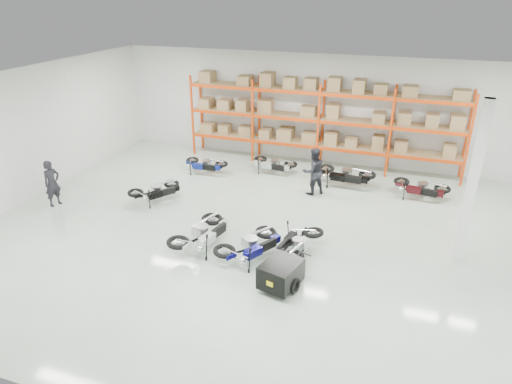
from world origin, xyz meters
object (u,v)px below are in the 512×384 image
at_px(moto_touring_right, 297,239).
at_px(trailer, 281,274).
at_px(moto_back_c, 345,171).
at_px(moto_back_b, 273,161).
at_px(moto_blue_centre, 251,241).
at_px(person_left, 52,183).
at_px(moto_black_far_left, 156,188).
at_px(moto_back_d, 421,185).
at_px(moto_silver_left, 202,229).
at_px(person_back, 313,171).
at_px(moto_back_a, 205,162).

xyz_separation_m(moto_touring_right, trailer, (-0.00, -1.60, -0.10)).
relative_size(moto_touring_right, moto_back_c, 0.91).
bearing_deg(moto_back_b, moto_blue_centre, -160.90).
height_order(moto_touring_right, person_left, person_left).
distance_m(moto_black_far_left, moto_back_d, 9.36).
height_order(moto_blue_centre, moto_silver_left, moto_silver_left).
relative_size(moto_silver_left, moto_back_d, 1.14).
bearing_deg(moto_back_d, person_back, 112.06).
height_order(moto_silver_left, moto_touring_right, moto_silver_left).
xyz_separation_m(moto_back_a, moto_back_c, (5.56, 0.55, 0.10)).
relative_size(moto_touring_right, moto_back_b, 1.07).
bearing_deg(moto_back_c, moto_back_a, 100.14).
distance_m(moto_black_far_left, person_back, 5.61).
distance_m(moto_black_far_left, moto_back_a, 3.01).
xyz_separation_m(moto_silver_left, person_left, (-6.04, 0.90, 0.22)).
relative_size(moto_black_far_left, trailer, 0.91).
distance_m(moto_touring_right, moto_back_c, 5.43).
bearing_deg(moto_touring_right, person_back, 105.87).
xyz_separation_m(moto_silver_left, moto_black_far_left, (-2.88, 2.32, -0.09)).
bearing_deg(moto_blue_centre, moto_silver_left, 23.55).
xyz_separation_m(moto_back_d, person_left, (-11.93, -4.70, 0.29)).
bearing_deg(moto_back_b, moto_back_c, -89.81).
height_order(moto_black_far_left, trailer, moto_black_far_left).
relative_size(moto_blue_centre, moto_back_d, 1.08).
bearing_deg(moto_back_b, moto_back_d, -88.81).
relative_size(moto_silver_left, moto_back_b, 1.19).
relative_size(moto_blue_centre, moto_black_far_left, 1.12).
height_order(moto_black_far_left, person_left, person_left).
bearing_deg(person_left, trailer, -88.40).
relative_size(moto_silver_left, moto_back_c, 1.01).
bearing_deg(moto_back_a, person_left, 140.93).
bearing_deg(moto_back_a, person_back, -96.28).
bearing_deg(moto_black_far_left, moto_back_b, -92.81).
xyz_separation_m(moto_back_b, moto_back_d, (5.67, -0.61, 0.02)).
relative_size(moto_blue_centre, moto_back_c, 0.96).
bearing_deg(moto_back_b, moto_silver_left, -174.64).
relative_size(moto_black_far_left, person_left, 1.02).
height_order(trailer, moto_back_c, moto_back_c).
bearing_deg(moto_back_d, moto_black_far_left, 119.60).
relative_size(trailer, moto_back_d, 1.06).
bearing_deg(moto_black_far_left, person_left, 59.93).
relative_size(trailer, moto_back_b, 1.11).
distance_m(moto_silver_left, moto_black_far_left, 3.70).
distance_m(moto_silver_left, moto_back_a, 5.81).
xyz_separation_m(moto_blue_centre, moto_black_far_left, (-4.41, 2.46, -0.06)).
relative_size(moto_silver_left, trailer, 1.07).
xyz_separation_m(moto_touring_right, person_left, (-8.73, 0.47, 0.28)).
relative_size(moto_blue_centre, person_back, 1.05).
xyz_separation_m(trailer, moto_back_d, (3.20, 6.76, 0.09)).
bearing_deg(moto_black_far_left, moto_back_d, -123.80).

